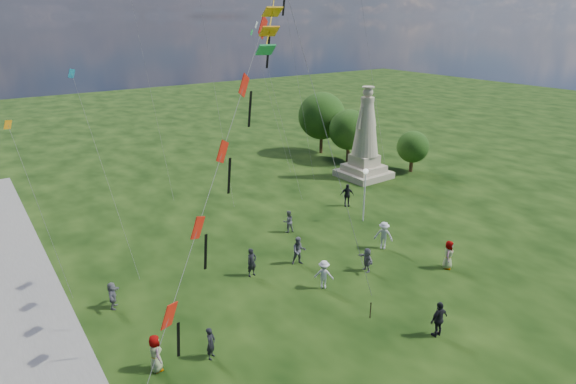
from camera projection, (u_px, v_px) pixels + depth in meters
statue at (365, 144)px, 43.92m from camera, size 4.21×4.21×8.35m
lamppost at (365, 184)px, 34.34m from camera, size 0.37×0.37×4.00m
tree_row at (340, 124)px, 49.96m from camera, size 6.95×14.32×6.63m
person_0 at (211, 343)px, 20.90m from camera, size 0.66×0.63×1.52m
person_1 at (299, 251)px, 28.87m from camera, size 1.00×0.84×1.77m
person_2 at (324, 274)px, 26.34m from camera, size 1.14×1.14×1.65m
person_3 at (439, 319)px, 22.32m from camera, size 1.08×0.57×1.81m
person_4 at (448, 255)px, 28.41m from camera, size 1.00×0.88×1.75m
person_5 at (113, 295)px, 24.55m from camera, size 1.15×1.47×1.46m
person_6 at (252, 262)px, 27.56m from camera, size 0.67×0.48×1.72m
person_7 at (288, 221)px, 33.24m from camera, size 0.84×0.61×1.58m
person_8 at (384, 235)px, 30.84m from camera, size 1.19×1.31×1.82m
person_9 at (347, 195)px, 37.80m from camera, size 1.20×1.03×1.83m
person_10 at (155, 353)px, 20.14m from camera, size 0.54×0.85×1.70m
person_11 at (367, 260)px, 28.14m from camera, size 0.79×1.43×1.45m
red_kite_train at (232, 128)px, 18.24m from camera, size 12.52×9.35×16.36m
small_kites at (219, 19)px, 36.28m from camera, size 30.06×16.53×27.12m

